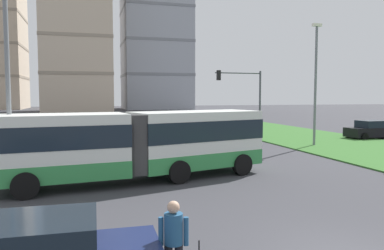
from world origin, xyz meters
TOP-DOWN VIEW (x-y plane):
  - articulated_bus at (-3.41, 9.49)m, footprint 11.99×4.76m
  - car_black_sedan at (18.27, 20.44)m, footprint 4.51×2.25m
  - car_maroon_sedan at (-6.04, 20.61)m, footprint 4.53×2.30m
  - pedestrian_crossing at (-4.04, -0.13)m, footprint 0.56×0.36m
  - traffic_light_near_left at (-6.12, -3.00)m, footprint 4.36×0.28m
  - traffic_light_far_right at (7.09, 22.00)m, footprint 4.04×0.28m
  - streetlight_left at (-8.50, 9.27)m, footprint 0.70×0.28m
  - streetlight_median at (10.73, 17.56)m, footprint 0.70×0.28m
  - apartment_tower_westcentre at (-7.17, 88.69)m, footprint 16.09×15.26m
  - apartment_tower_centre at (13.79, 99.68)m, footprint 18.20×17.84m

SIDE VIEW (x-z plane):
  - car_black_sedan at x=18.27m, z-range -0.04..1.54m
  - car_maroon_sedan at x=-6.04m, z-range -0.04..1.54m
  - pedestrian_crossing at x=-4.04m, z-range 0.13..1.87m
  - articulated_bus at x=-3.41m, z-range 0.15..3.15m
  - traffic_light_far_right at x=7.09m, z-range 1.11..6.88m
  - traffic_light_near_left at x=-6.12m, z-range 1.20..7.62m
  - streetlight_left at x=-8.50m, z-range 0.44..9.36m
  - streetlight_median at x=10.73m, z-range 0.44..9.40m
  - apartment_tower_westcentre at x=-7.17m, z-range 0.02..41.86m
  - apartment_tower_centre at x=13.79m, z-range 0.02..53.78m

